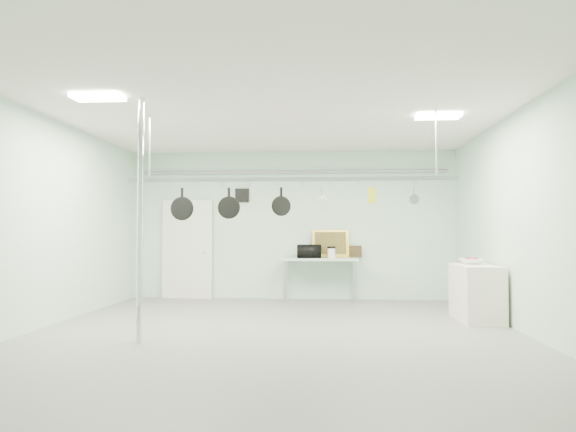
# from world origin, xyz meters

# --- Properties ---
(floor) EXTENTS (8.00, 8.00, 0.00)m
(floor) POSITION_xyz_m (0.00, 0.00, 0.00)
(floor) COLOR gray
(floor) RESTS_ON ground
(ceiling) EXTENTS (7.00, 8.00, 0.02)m
(ceiling) POSITION_xyz_m (0.00, 0.00, 3.19)
(ceiling) COLOR silver
(ceiling) RESTS_ON back_wall
(back_wall) EXTENTS (7.00, 0.02, 3.20)m
(back_wall) POSITION_xyz_m (0.00, 3.99, 1.60)
(back_wall) COLOR #ABCDB8
(back_wall) RESTS_ON floor
(right_wall) EXTENTS (0.02, 8.00, 3.20)m
(right_wall) POSITION_xyz_m (3.49, 0.00, 1.60)
(right_wall) COLOR #ABCDB8
(right_wall) RESTS_ON floor
(door) EXTENTS (1.10, 0.10, 2.20)m
(door) POSITION_xyz_m (-2.30, 3.94, 1.05)
(door) COLOR silver
(door) RESTS_ON floor
(wall_vent) EXTENTS (0.30, 0.04, 0.30)m
(wall_vent) POSITION_xyz_m (-1.10, 3.97, 2.25)
(wall_vent) COLOR black
(wall_vent) RESTS_ON back_wall
(conduit_pipe) EXTENTS (6.60, 0.07, 0.07)m
(conduit_pipe) POSITION_xyz_m (0.00, 3.90, 2.75)
(conduit_pipe) COLOR gray
(conduit_pipe) RESTS_ON back_wall
(chrome_pole) EXTENTS (0.08, 0.08, 3.20)m
(chrome_pole) POSITION_xyz_m (-1.70, -0.60, 1.60)
(chrome_pole) COLOR silver
(chrome_pole) RESTS_ON floor
(prep_table) EXTENTS (1.60, 0.70, 0.91)m
(prep_table) POSITION_xyz_m (0.60, 3.60, 0.83)
(prep_table) COLOR #A7C5B3
(prep_table) RESTS_ON floor
(side_cabinet) EXTENTS (0.60, 1.20, 0.90)m
(side_cabinet) POSITION_xyz_m (3.15, 1.40, 0.45)
(side_cabinet) COLOR silver
(side_cabinet) RESTS_ON floor
(pot_rack) EXTENTS (4.80, 0.06, 1.00)m
(pot_rack) POSITION_xyz_m (0.20, 0.30, 2.23)
(pot_rack) COLOR #B7B7BC
(pot_rack) RESTS_ON ceiling
(light_panel_left) EXTENTS (0.65, 0.30, 0.05)m
(light_panel_left) POSITION_xyz_m (-2.20, -0.80, 3.16)
(light_panel_left) COLOR white
(light_panel_left) RESTS_ON ceiling
(light_panel_right) EXTENTS (0.65, 0.30, 0.05)m
(light_panel_right) POSITION_xyz_m (2.40, 0.60, 3.16)
(light_panel_right) COLOR white
(light_panel_right) RESTS_ON ceiling
(microwave) EXTENTS (0.52, 0.37, 0.28)m
(microwave) POSITION_xyz_m (0.38, 3.58, 1.04)
(microwave) COLOR black
(microwave) RESTS_ON prep_table
(coffee_canister) EXTENTS (0.18, 0.18, 0.20)m
(coffee_canister) POSITION_xyz_m (0.84, 3.50, 1.01)
(coffee_canister) COLOR silver
(coffee_canister) RESTS_ON prep_table
(painting_large) EXTENTS (0.79, 0.17, 0.58)m
(painting_large) POSITION_xyz_m (0.83, 3.90, 1.20)
(painting_large) COLOR gold
(painting_large) RESTS_ON prep_table
(painting_small) EXTENTS (0.30, 0.09, 0.25)m
(painting_small) POSITION_xyz_m (1.34, 3.90, 1.03)
(painting_small) COLOR #322411
(painting_small) RESTS_ON prep_table
(fruit_bowl) EXTENTS (0.45, 0.45, 0.09)m
(fruit_bowl) POSITION_xyz_m (3.15, 1.64, 0.95)
(fruit_bowl) COLOR white
(fruit_bowl) RESTS_ON side_cabinet
(skillet_left) EXTENTS (0.35, 0.08, 0.47)m
(skillet_left) POSITION_xyz_m (-1.40, 0.30, 1.85)
(skillet_left) COLOR black
(skillet_left) RESTS_ON pot_rack
(skillet_mid) EXTENTS (0.33, 0.06, 0.46)m
(skillet_mid) POSITION_xyz_m (-0.70, 0.30, 1.85)
(skillet_mid) COLOR black
(skillet_mid) RESTS_ON pot_rack
(skillet_right) EXTENTS (0.29, 0.16, 0.39)m
(skillet_right) POSITION_xyz_m (0.07, 0.30, 1.89)
(skillet_right) COLOR black
(skillet_right) RESTS_ON pot_rack
(whisk) EXTENTS (0.21, 0.21, 0.33)m
(whisk) POSITION_xyz_m (0.67, 0.30, 1.92)
(whisk) COLOR #BBBBC0
(whisk) RESTS_ON pot_rack
(grater) EXTENTS (0.10, 0.02, 0.25)m
(grater) POSITION_xyz_m (1.38, 0.30, 1.96)
(grater) COLOR gold
(grater) RESTS_ON pot_rack
(saucepan) EXTENTS (0.16, 0.14, 0.26)m
(saucepan) POSITION_xyz_m (1.98, 0.30, 1.95)
(saucepan) COLOR #B6B5BA
(saucepan) RESTS_ON pot_rack
(fruit_cluster) EXTENTS (0.24, 0.24, 0.09)m
(fruit_cluster) POSITION_xyz_m (3.15, 1.64, 0.99)
(fruit_cluster) COLOR maroon
(fruit_cluster) RESTS_ON fruit_bowl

